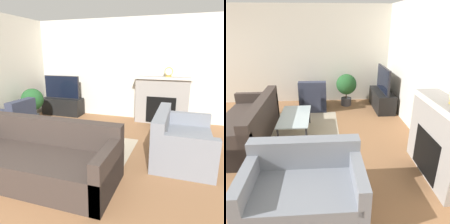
% 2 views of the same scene
% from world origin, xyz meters
% --- Properties ---
extents(wall_back, '(8.01, 0.06, 2.70)m').
position_xyz_m(wall_back, '(0.00, 4.99, 1.35)').
color(wall_back, silver).
rests_on(wall_back, ground_plane).
extents(area_rug, '(2.38, 1.81, 0.00)m').
position_xyz_m(area_rug, '(-0.34, 2.45, 0.00)').
color(area_rug, '#B7A88E').
rests_on(area_rug, ground_plane).
extents(fireplace, '(1.45, 0.46, 1.21)m').
position_xyz_m(fireplace, '(1.16, 4.76, 0.63)').
color(fireplace, '#9E9993').
rests_on(fireplace, ground_plane).
extents(tv_stand, '(1.18, 0.46, 0.50)m').
position_xyz_m(tv_stand, '(-1.72, 4.65, 0.25)').
color(tv_stand, black).
rests_on(tv_stand, ground_plane).
extents(tv, '(1.10, 0.06, 0.66)m').
position_xyz_m(tv, '(-1.72, 4.65, 0.82)').
color(tv, '#232328').
rests_on(tv, tv_stand).
extents(couch_sectional, '(2.25, 0.98, 0.82)m').
position_xyz_m(couch_sectional, '(-0.21, 1.48, 0.28)').
color(couch_sectional, '#3D332D').
rests_on(couch_sectional, ground_plane).
extents(couch_loveseat, '(0.95, 1.46, 0.82)m').
position_xyz_m(couch_loveseat, '(1.69, 2.77, 0.29)').
color(couch_loveseat, gray).
rests_on(couch_loveseat, ground_plane).
extents(armchair_by_window, '(0.77, 0.72, 0.82)m').
position_xyz_m(armchair_by_window, '(-1.83, 2.76, 0.30)').
color(armchair_by_window, '#33384C').
rests_on(armchair_by_window, ground_plane).
extents(coffee_table, '(1.18, 0.61, 0.43)m').
position_xyz_m(coffee_table, '(-0.34, 2.43, 0.39)').
color(coffee_table, '#333338').
rests_on(coffee_table, ground_plane).
extents(potted_plant, '(0.57, 0.57, 0.91)m').
position_xyz_m(potted_plant, '(-2.04, 3.69, 0.57)').
color(potted_plant, '#47474C').
rests_on(potted_plant, ground_plane).
extents(mantel_clock, '(0.21, 0.07, 0.24)m').
position_xyz_m(mantel_clock, '(1.29, 4.76, 1.33)').
color(mantel_clock, '#B79338').
rests_on(mantel_clock, fireplace).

